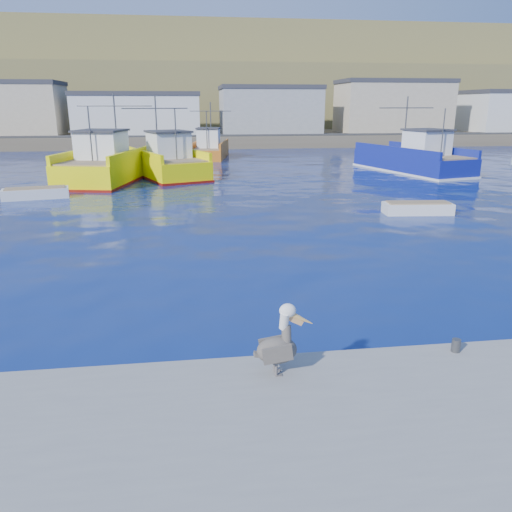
{
  "coord_description": "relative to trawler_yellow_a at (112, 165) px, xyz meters",
  "views": [
    {
      "loc": [
        -2.84,
        -12.89,
        5.86
      ],
      "look_at": [
        -0.82,
        2.17,
        1.24
      ],
      "focal_mm": 35.0,
      "sensor_mm": 36.0,
      "label": 1
    }
  ],
  "objects": [
    {
      "name": "trawler_blue",
      "position": [
        26.51,
        1.21,
        -0.08
      ],
      "size": [
        7.36,
        13.17,
        6.66
      ],
      "color": "navy",
      "rests_on": "ground"
    },
    {
      "name": "dock_bollards",
      "position": [
        9.67,
        -32.82,
        -0.53
      ],
      "size": [
        36.2,
        0.2,
        0.3
      ],
      "color": "#4C4C4C",
      "rests_on": "dock"
    },
    {
      "name": "boat_orange",
      "position": [
        8.74,
        15.9,
        -0.12
      ],
      "size": [
        4.92,
        9.45,
        6.17
      ],
      "color": "#C86618",
      "rests_on": "ground"
    },
    {
      "name": "skiff_extra",
      "position": [
        -4.24,
        9.04,
        -0.9
      ],
      "size": [
        4.28,
        2.93,
        0.88
      ],
      "color": "silver",
      "rests_on": "ground"
    },
    {
      "name": "trawler_yellow_a",
      "position": [
        0.0,
        0.0,
        0.0
      ],
      "size": [
        7.45,
        14.51,
        6.84
      ],
      "color": "#FFF705",
      "rests_on": "ground"
    },
    {
      "name": "ground",
      "position": [
        9.07,
        -29.42,
        -1.18
      ],
      "size": [
        260.0,
        260.0,
        0.0
      ],
      "primitive_type": "plane",
      "color": "#061A4E",
      "rests_on": "ground"
    },
    {
      "name": "pelican",
      "position": [
        7.93,
        -33.23,
        -0.02
      ],
      "size": [
        1.25,
        0.53,
        1.54
      ],
      "color": "#595451",
      "rests_on": "dock"
    },
    {
      "name": "skiff_left",
      "position": [
        -3.72,
        -8.44,
        -0.9
      ],
      "size": [
        4.26,
        2.25,
        0.88
      ],
      "color": "silver",
      "rests_on": "ground"
    },
    {
      "name": "skiff_mid",
      "position": [
        18.86,
        -16.3,
        -0.92
      ],
      "size": [
        3.85,
        1.64,
        0.81
      ],
      "color": "silver",
      "rests_on": "ground"
    },
    {
      "name": "trawler_yellow_b",
      "position": [
        4.14,
        1.7,
        -0.09
      ],
      "size": [
        8.36,
        12.99,
        6.64
      ],
      "color": "#FFF705",
      "rests_on": "ground"
    },
    {
      "name": "far_shore",
      "position": [
        9.07,
        79.78,
        7.8
      ],
      "size": [
        200.0,
        81.0,
        24.0
      ],
      "color": "brown",
      "rests_on": "ground"
    }
  ]
}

